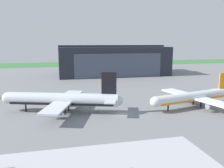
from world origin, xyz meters
TOP-DOWN VIEW (x-y plane):
  - ground_plane at (0.00, 0.00)m, footprint 440.00×440.00m
  - grass_field_strip at (0.00, 189.60)m, footprint 440.00×56.00m
  - maintenance_hangar at (20.19, 98.03)m, footprint 79.27×39.01m
  - airliner_near_right at (-19.22, 6.81)m, footprint 40.14×32.03m
  - airliner_near_left at (29.07, 2.78)m, footprint 38.43×33.55m

SIDE VIEW (x-z plane):
  - ground_plane at x=0.00m, z-range 0.00..0.00m
  - grass_field_strip at x=0.00m, z-range 0.00..0.08m
  - airliner_near_left at x=29.07m, z-range -2.12..9.73m
  - airliner_near_right at x=-19.22m, z-range -2.60..11.53m
  - maintenance_hangar at x=20.19m, z-range -0.46..21.35m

